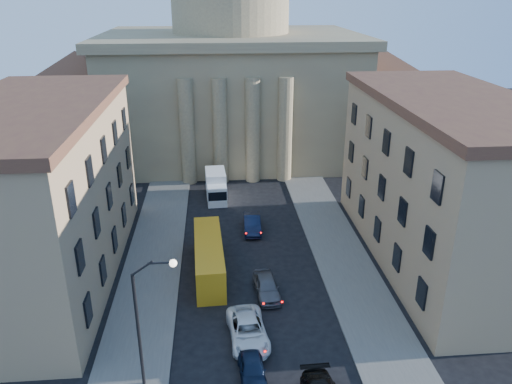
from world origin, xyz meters
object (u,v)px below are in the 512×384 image
at_px(street_lamp, 146,314).
at_px(box_truck, 216,186).
at_px(car_left_near, 252,368).
at_px(city_bus, 209,256).

relative_size(street_lamp, box_truck, 1.54).
height_order(street_lamp, box_truck, street_lamp).
height_order(car_left_near, city_bus, city_bus).
height_order(car_left_near, box_truck, box_truck).
bearing_deg(car_left_near, box_truck, 91.72).
xyz_separation_m(street_lamp, box_truck, (4.26, 29.35, -3.82)).
relative_size(car_left_near, box_truck, 0.72).
bearing_deg(box_truck, street_lamp, -100.86).
height_order(street_lamp, car_left_near, street_lamp).
xyz_separation_m(car_left_near, city_bus, (-2.70, 12.86, 0.85)).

